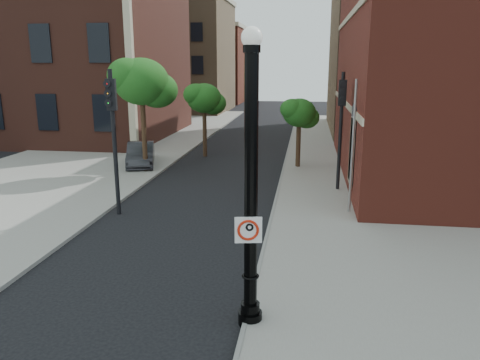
% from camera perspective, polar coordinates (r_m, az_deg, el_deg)
% --- Properties ---
extents(ground, '(120.00, 120.00, 0.00)m').
position_cam_1_polar(ground, '(11.32, -9.50, -14.44)').
color(ground, black).
rests_on(ground, ground).
extents(sidewalk_right, '(8.00, 60.00, 0.12)m').
position_cam_1_polar(sidewalk_right, '(20.35, 15.86, -1.62)').
color(sidewalk_right, gray).
rests_on(sidewalk_right, ground).
extents(sidewalk_left, '(10.00, 50.00, 0.12)m').
position_cam_1_polar(sidewalk_left, '(30.50, -15.51, 3.50)').
color(sidewalk_left, gray).
rests_on(sidewalk_left, ground).
extents(curb_edge, '(0.10, 60.00, 0.14)m').
position_cam_1_polar(curb_edge, '(20.18, 4.69, -1.22)').
color(curb_edge, gray).
rests_on(curb_edge, ground).
extents(victorian_building, '(18.60, 14.60, 17.95)m').
position_cam_1_polar(victorian_building, '(38.69, -22.73, 18.01)').
color(victorian_building, '#592B21').
rests_on(victorian_building, ground).
extents(bg_building_tan_a, '(12.00, 12.00, 12.00)m').
position_cam_1_polar(bg_building_tan_a, '(55.57, -7.90, 14.55)').
color(bg_building_tan_a, brown).
rests_on(bg_building_tan_a, ground).
extents(bg_building_red, '(12.00, 12.00, 10.00)m').
position_cam_1_polar(bg_building_red, '(69.14, -4.60, 13.67)').
color(bg_building_red, maroon).
rests_on(bg_building_red, ground).
extents(bg_building_tan_b, '(22.00, 14.00, 14.00)m').
position_cam_1_polar(bg_building_tan_b, '(41.50, 27.16, 14.80)').
color(bg_building_tan_b, brown).
rests_on(bg_building_tan_b, ground).
extents(lamppost, '(0.51, 0.51, 6.02)m').
position_cam_1_polar(lamppost, '(9.26, 1.33, -2.16)').
color(lamppost, black).
rests_on(lamppost, ground).
extents(no_parking_sign, '(0.54, 0.13, 0.55)m').
position_cam_1_polar(no_parking_sign, '(9.31, 1.04, -6.09)').
color(no_parking_sign, white).
rests_on(no_parking_sign, ground).
extents(parked_car, '(2.45, 4.12, 1.28)m').
position_cam_1_polar(parked_car, '(25.57, -12.00, 3.07)').
color(parked_car, '#2D2C31').
rests_on(parked_car, ground).
extents(traffic_signal_left, '(0.38, 0.45, 5.18)m').
position_cam_1_polar(traffic_signal_left, '(17.01, -15.27, 7.23)').
color(traffic_signal_left, black).
rests_on(traffic_signal_left, ground).
extents(traffic_signal_right, '(0.32, 0.41, 5.03)m').
position_cam_1_polar(traffic_signal_right, '(19.97, 12.26, 8.04)').
color(traffic_signal_right, black).
rests_on(traffic_signal_right, ground).
extents(utility_pole, '(0.10, 0.10, 4.85)m').
position_cam_1_polar(utility_pole, '(16.98, 13.56, 3.68)').
color(utility_pole, '#999999').
rests_on(utility_pole, ground).
extents(street_tree_a, '(3.13, 2.83, 5.64)m').
position_cam_1_polar(street_tree_a, '(23.48, -11.79, 11.51)').
color(street_tree_a, '#332314').
rests_on(street_tree_a, ground).
extents(street_tree_b, '(2.37, 2.14, 4.26)m').
position_cam_1_polar(street_tree_b, '(27.50, -4.33, 9.80)').
color(street_tree_b, '#332314').
rests_on(street_tree_b, ground).
extents(street_tree_c, '(2.02, 1.83, 3.64)m').
position_cam_1_polar(street_tree_c, '(24.34, 7.29, 8.01)').
color(street_tree_c, '#332314').
rests_on(street_tree_c, ground).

